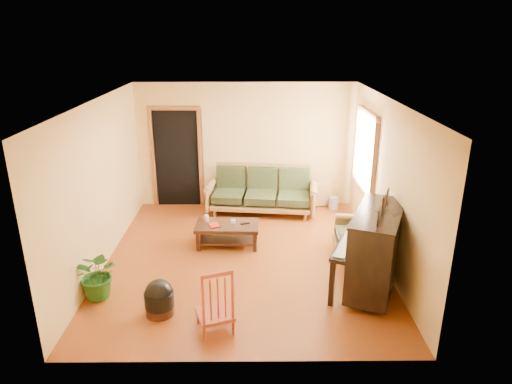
{
  "coord_description": "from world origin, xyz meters",
  "views": [
    {
      "loc": [
        0.14,
        -6.77,
        3.61
      ],
      "look_at": [
        0.2,
        0.2,
        1.1
      ],
      "focal_mm": 32.0,
      "sensor_mm": 36.0,
      "label": 1
    }
  ],
  "objects_px": {
    "sofa": "(261,191)",
    "footstool": "(159,301)",
    "red_chair": "(214,298)",
    "armchair": "(356,231)",
    "potted_plant": "(98,274)",
    "coffee_table": "(228,235)",
    "piano": "(375,252)",
    "ceramic_crock": "(333,203)"
  },
  "relations": [
    {
      "from": "footstool",
      "to": "red_chair",
      "type": "height_order",
      "value": "red_chair"
    },
    {
      "from": "sofa",
      "to": "coffee_table",
      "type": "distance_m",
      "value": 1.66
    },
    {
      "from": "footstool",
      "to": "potted_plant",
      "type": "xyz_separation_m",
      "value": [
        -0.92,
        0.41,
        0.18
      ]
    },
    {
      "from": "coffee_table",
      "to": "ceramic_crock",
      "type": "xyz_separation_m",
      "value": [
        2.15,
        1.71,
        -0.08
      ]
    },
    {
      "from": "armchair",
      "to": "coffee_table",
      "type": "bearing_deg",
      "value": 175.56
    },
    {
      "from": "sofa",
      "to": "potted_plant",
      "type": "distance_m",
      "value": 3.93
    },
    {
      "from": "coffee_table",
      "to": "potted_plant",
      "type": "bearing_deg",
      "value": -136.34
    },
    {
      "from": "footstool",
      "to": "red_chair",
      "type": "distance_m",
      "value": 0.88
    },
    {
      "from": "piano",
      "to": "red_chair",
      "type": "relative_size",
      "value": 1.54
    },
    {
      "from": "armchair",
      "to": "piano",
      "type": "relative_size",
      "value": 0.59
    },
    {
      "from": "coffee_table",
      "to": "red_chair",
      "type": "distance_m",
      "value": 2.41
    },
    {
      "from": "coffee_table",
      "to": "piano",
      "type": "xyz_separation_m",
      "value": [
        2.18,
        -1.5,
        0.42
      ]
    },
    {
      "from": "armchair",
      "to": "red_chair",
      "type": "xyz_separation_m",
      "value": [
        -2.21,
        -2.06,
        0.04
      ]
    },
    {
      "from": "sofa",
      "to": "piano",
      "type": "bearing_deg",
      "value": -56.08
    },
    {
      "from": "footstool",
      "to": "red_chair",
      "type": "xyz_separation_m",
      "value": [
        0.76,
        -0.34,
        0.27
      ]
    },
    {
      "from": "sofa",
      "to": "coffee_table",
      "type": "height_order",
      "value": "sofa"
    },
    {
      "from": "armchair",
      "to": "footstool",
      "type": "distance_m",
      "value": 3.44
    },
    {
      "from": "piano",
      "to": "potted_plant",
      "type": "height_order",
      "value": "piano"
    },
    {
      "from": "coffee_table",
      "to": "armchair",
      "type": "relative_size",
      "value": 1.32
    },
    {
      "from": "ceramic_crock",
      "to": "coffee_table",
      "type": "bearing_deg",
      "value": -141.56
    },
    {
      "from": "coffee_table",
      "to": "footstool",
      "type": "height_order",
      "value": "coffee_table"
    },
    {
      "from": "ceramic_crock",
      "to": "footstool",
      "type": "bearing_deg",
      "value": -128.13
    },
    {
      "from": "footstool",
      "to": "sofa",
      "type": "bearing_deg",
      "value": 68.28
    },
    {
      "from": "potted_plant",
      "to": "armchair",
      "type": "bearing_deg",
      "value": 18.57
    },
    {
      "from": "armchair",
      "to": "potted_plant",
      "type": "height_order",
      "value": "armchair"
    },
    {
      "from": "coffee_table",
      "to": "potted_plant",
      "type": "height_order",
      "value": "potted_plant"
    },
    {
      "from": "coffee_table",
      "to": "footstool",
      "type": "relative_size",
      "value": 2.77
    },
    {
      "from": "armchair",
      "to": "potted_plant",
      "type": "xyz_separation_m",
      "value": [
        -3.89,
        -1.31,
        -0.05
      ]
    },
    {
      "from": "coffee_table",
      "to": "piano",
      "type": "bearing_deg",
      "value": -34.55
    },
    {
      "from": "piano",
      "to": "footstool",
      "type": "relative_size",
      "value": 3.56
    },
    {
      "from": "sofa",
      "to": "footstool",
      "type": "bearing_deg",
      "value": -105.16
    },
    {
      "from": "sofa",
      "to": "footstool",
      "type": "xyz_separation_m",
      "value": [
        -1.42,
        -3.57,
        -0.29
      ]
    },
    {
      "from": "red_chair",
      "to": "sofa",
      "type": "bearing_deg",
      "value": 61.11
    },
    {
      "from": "piano",
      "to": "ceramic_crock",
      "type": "xyz_separation_m",
      "value": [
        -0.03,
        3.21,
        -0.5
      ]
    },
    {
      "from": "piano",
      "to": "footstool",
      "type": "distance_m",
      "value": 3.06
    },
    {
      "from": "coffee_table",
      "to": "potted_plant",
      "type": "distance_m",
      "value": 2.38
    },
    {
      "from": "coffee_table",
      "to": "potted_plant",
      "type": "relative_size",
      "value": 1.49
    },
    {
      "from": "armchair",
      "to": "ceramic_crock",
      "type": "relative_size",
      "value": 3.36
    },
    {
      "from": "piano",
      "to": "red_chair",
      "type": "distance_m",
      "value": 2.4
    },
    {
      "from": "red_chair",
      "to": "armchair",
      "type": "bearing_deg",
      "value": 23.7
    },
    {
      "from": "coffee_table",
      "to": "armchair",
      "type": "distance_m",
      "value": 2.21
    },
    {
      "from": "ceramic_crock",
      "to": "piano",
      "type": "bearing_deg",
      "value": -89.52
    }
  ]
}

